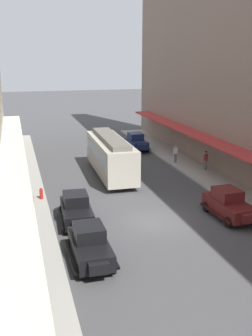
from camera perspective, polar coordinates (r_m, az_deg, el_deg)
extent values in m
plane|color=#424244|center=(24.88, 3.81, -7.61)|extent=(200.00, 200.00, 0.00)
cube|color=#99968E|center=(23.59, -13.86, -9.21)|extent=(3.00, 60.00, 0.15)
cube|color=beige|center=(22.54, -15.86, -2.56)|extent=(1.80, 54.00, 0.16)
cube|color=black|center=(20.02, -5.18, -11.38)|extent=(1.72, 3.91, 0.80)
cube|color=black|center=(19.91, -5.37, -9.14)|extent=(1.45, 1.71, 0.70)
cube|color=#8C9EA8|center=(19.91, -5.37, -9.14)|extent=(1.38, 1.67, 0.42)
cube|color=black|center=(18.15, -3.91, -14.22)|extent=(0.94, 0.36, 0.52)
cube|color=black|center=(20.33, -2.47, -11.89)|extent=(0.26, 3.51, 0.12)
cube|color=black|center=(20.04, -7.89, -12.47)|extent=(0.26, 3.51, 0.12)
cylinder|color=black|center=(19.17, -1.93, -13.98)|extent=(0.22, 0.68, 0.68)
cylinder|color=black|center=(18.91, -6.85, -14.55)|extent=(0.22, 0.68, 0.68)
cylinder|color=black|center=(21.53, -3.68, -10.49)|extent=(0.22, 0.68, 0.68)
cylinder|color=black|center=(21.30, -8.02, -10.93)|extent=(0.22, 0.68, 0.68)
cube|color=#19234C|center=(43.27, 1.47, 3.57)|extent=(1.73, 3.91, 0.80)
cube|color=#19234C|center=(43.35, 1.39, 4.61)|extent=(1.45, 1.71, 0.70)
cube|color=#8C9EA8|center=(43.35, 1.39, 4.61)|extent=(1.38, 1.68, 0.42)
cube|color=#19234C|center=(41.27, 2.33, 3.04)|extent=(0.94, 0.37, 0.52)
cube|color=black|center=(43.61, 2.67, 3.23)|extent=(0.27, 3.51, 0.12)
cube|color=black|center=(43.08, 0.26, 3.09)|extent=(0.27, 3.51, 0.12)
cylinder|color=black|center=(42.32, 3.05, 2.72)|extent=(0.23, 0.68, 0.68)
cylinder|color=black|center=(41.85, 0.95, 2.60)|extent=(0.23, 0.68, 0.68)
cylinder|color=black|center=(44.86, 1.95, 3.48)|extent=(0.23, 0.68, 0.68)
cylinder|color=black|center=(44.41, -0.04, 3.37)|extent=(0.23, 0.68, 0.68)
cube|color=#591919|center=(25.88, 14.56, -5.39)|extent=(1.86, 3.97, 0.80)
cube|color=#591919|center=(25.82, 14.37, -3.66)|extent=(1.51, 1.76, 0.70)
cube|color=#8C9EA8|center=(25.82, 14.37, -3.66)|extent=(1.43, 1.72, 0.42)
cube|color=#591919|center=(24.24, 17.26, -6.95)|extent=(0.95, 0.40, 0.52)
cube|color=black|center=(26.50, 16.25, -5.76)|extent=(0.38, 3.52, 0.12)
cube|color=black|center=(25.51, 12.70, -6.35)|extent=(0.38, 3.52, 0.12)
cylinder|color=black|center=(25.42, 17.69, -7.01)|extent=(0.25, 0.69, 0.68)
cylinder|color=black|center=(24.55, 14.60, -7.58)|extent=(0.25, 0.69, 0.68)
cylinder|color=black|center=(27.50, 14.41, -5.00)|extent=(0.25, 0.69, 0.68)
cylinder|color=black|center=(26.70, 11.46, -5.45)|extent=(0.25, 0.69, 0.68)
cube|color=black|center=(24.43, -7.15, -6.28)|extent=(1.88, 3.98, 0.80)
cube|color=black|center=(24.39, -7.27, -4.43)|extent=(1.52, 1.77, 0.70)
cube|color=#8C9EA8|center=(24.39, -7.27, -4.43)|extent=(1.45, 1.73, 0.42)
cube|color=black|center=(22.45, -6.56, -8.15)|extent=(0.95, 0.40, 0.52)
cube|color=black|center=(24.65, -4.91, -6.80)|extent=(0.41, 3.52, 0.12)
cube|color=black|center=(24.48, -9.35, -7.13)|extent=(0.41, 3.52, 0.12)
cylinder|color=black|center=(23.42, -4.76, -8.26)|extent=(0.25, 0.69, 0.68)
cylinder|color=black|center=(23.27, -8.74, -8.56)|extent=(0.25, 0.69, 0.68)
cylinder|color=black|center=(25.92, -5.66, -5.86)|extent=(0.25, 0.69, 0.68)
cylinder|color=black|center=(25.78, -9.24, -6.11)|extent=(0.25, 0.69, 0.68)
cube|color=#ADA899|center=(33.49, -2.23, 1.73)|extent=(2.75, 9.66, 2.70)
cube|color=#5F5C54|center=(33.16, -2.26, 4.30)|extent=(1.72, 8.68, 0.36)
cube|color=#8C9EA8|center=(33.38, -2.24, 2.52)|extent=(2.75, 8.89, 0.95)
cube|color=black|center=(31.21, -1.08, -2.27)|extent=(2.03, 1.25, 0.40)
cube|color=black|center=(36.61, -3.16, 0.43)|extent=(2.03, 1.25, 0.40)
cylinder|color=#B21E19|center=(28.59, -12.09, -3.71)|extent=(0.24, 0.24, 0.70)
sphere|color=#B21E19|center=(28.47, -12.13, -3.01)|extent=(0.20, 0.20, 0.20)
cylinder|color=slate|center=(35.79, 11.35, 0.40)|extent=(0.24, 0.24, 0.85)
cube|color=maroon|center=(35.61, 11.41, 1.50)|extent=(0.36, 0.22, 0.56)
sphere|color=#9E7051|center=(35.52, 11.44, 2.12)|extent=(0.22, 0.22, 0.22)
cylinder|color=black|center=(35.49, 11.45, 2.31)|extent=(0.28, 0.28, 0.04)
cylinder|color=slate|center=(37.90, 7.10, 1.44)|extent=(0.24, 0.24, 0.85)
cube|color=white|center=(37.73, 7.14, 2.48)|extent=(0.36, 0.22, 0.56)
sphere|color=tan|center=(37.64, 7.16, 3.08)|extent=(0.22, 0.22, 0.22)
cylinder|color=#4C4238|center=(38.18, -15.83, 1.07)|extent=(0.24, 0.24, 0.85)
cube|color=#26262D|center=(38.01, -15.91, 2.09)|extent=(0.36, 0.22, 0.56)
sphere|color=beige|center=(37.92, -15.95, 2.68)|extent=(0.22, 0.22, 0.22)
cylinder|color=black|center=(37.90, -15.97, 2.86)|extent=(0.28, 0.28, 0.04)
cylinder|color=#2D2D33|center=(25.49, -13.43, -6.04)|extent=(0.24, 0.24, 0.85)
cube|color=#8C6647|center=(25.24, -13.53, -4.55)|extent=(0.36, 0.22, 0.56)
sphere|color=tan|center=(25.11, -13.59, -3.70)|extent=(0.22, 0.22, 0.22)
cylinder|color=#2D2D33|center=(29.26, -14.33, -3.25)|extent=(0.24, 0.24, 0.85)
cube|color=#3F598C|center=(29.04, -14.42, -1.93)|extent=(0.36, 0.22, 0.56)
sphere|color=#9E7051|center=(28.93, -14.47, -1.18)|extent=(0.22, 0.22, 0.22)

